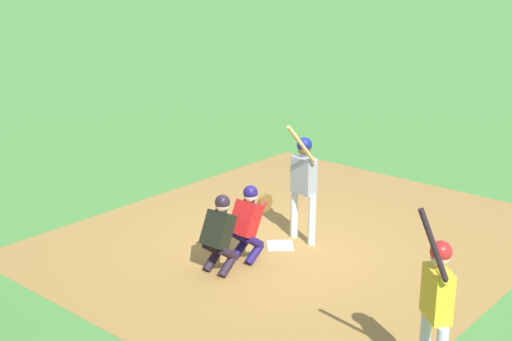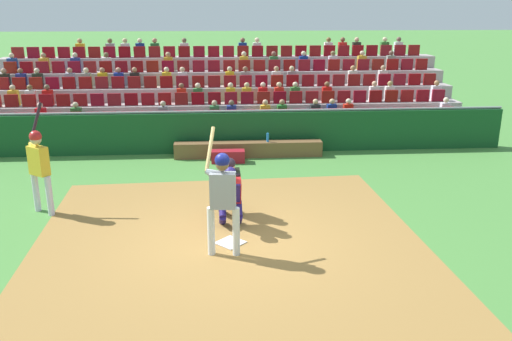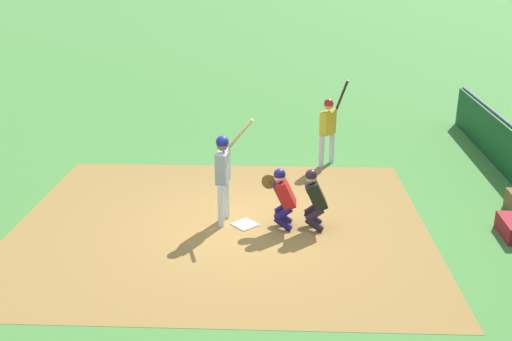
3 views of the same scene
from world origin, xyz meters
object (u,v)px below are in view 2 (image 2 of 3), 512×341
object	(u,v)px
catcher_crouching	(230,193)
water_bottle_on_bench	(268,137)
home_plate_umpire	(230,183)
home_plate_marker	(230,242)
equipment_duffel_bag	(228,156)
dugout_bench	(248,149)
batter_at_plate	(222,192)
on_deck_batter	(39,162)

from	to	relation	value
catcher_crouching	water_bottle_on_bench	distance (m)	5.17
water_bottle_on_bench	home_plate_umpire	bearing A→B (deg)	74.64
home_plate_umpire	home_plate_marker	bearing A→B (deg)	88.71
home_plate_marker	equipment_duffel_bag	distance (m)	5.28
dugout_bench	equipment_duffel_bag	world-z (taller)	dugout_bench
home_plate_marker	equipment_duffel_bag	bearing A→B (deg)	-90.85
batter_at_plate	dugout_bench	bearing A→B (deg)	-97.43
batter_at_plate	equipment_duffel_bag	world-z (taller)	batter_at_plate
home_plate_marker	on_deck_batter	world-z (taller)	on_deck_batter
equipment_duffel_bag	batter_at_plate	bearing A→B (deg)	88.40
catcher_crouching	on_deck_batter	size ratio (longest dim) A/B	0.56
home_plate_marker	batter_at_plate	size ratio (longest dim) A/B	0.20
batter_at_plate	water_bottle_on_bench	bearing A→B (deg)	-102.42
batter_at_plate	equipment_duffel_bag	xyz separation A→B (m)	(-0.21, -5.72, -1.00)
home_plate_umpire	dugout_bench	world-z (taller)	home_plate_umpire
home_plate_umpire	water_bottle_on_bench	xyz separation A→B (m)	(-1.20, -4.38, -0.13)
catcher_crouching	water_bottle_on_bench	bearing A→B (deg)	-103.60
water_bottle_on_bench	equipment_duffel_bag	bearing A→B (deg)	23.53
home_plate_marker	on_deck_batter	bearing A→B (deg)	-24.86
catcher_crouching	equipment_duffel_bag	size ratio (longest dim) A/B	1.39
equipment_duffel_bag	home_plate_marker	bearing A→B (deg)	89.68
on_deck_batter	batter_at_plate	bearing A→B (deg)	149.15
dugout_bench	equipment_duffel_bag	bearing A→B (deg)	41.55
home_plate_marker	batter_at_plate	world-z (taller)	batter_at_plate
home_plate_umpire	water_bottle_on_bench	world-z (taller)	home_plate_umpire
batter_at_plate	on_deck_batter	size ratio (longest dim) A/B	0.96
catcher_crouching	home_plate_umpire	xyz separation A→B (m)	(-0.01, -0.64, -0.02)
dugout_bench	water_bottle_on_bench	size ratio (longest dim) A/B	16.35
water_bottle_on_bench	home_plate_marker	bearing A→B (deg)	77.93
batter_at_plate	on_deck_batter	xyz separation A→B (m)	(3.76, -2.25, -0.05)
home_plate_marker	on_deck_batter	size ratio (longest dim) A/B	0.19
on_deck_batter	dugout_bench	bearing A→B (deg)	-138.80
home_plate_marker	catcher_crouching	world-z (taller)	catcher_crouching
water_bottle_on_bench	catcher_crouching	bearing A→B (deg)	76.40
home_plate_marker	batter_at_plate	xyz separation A→B (m)	(0.13, 0.44, 1.15)
batter_at_plate	equipment_duffel_bag	bearing A→B (deg)	-92.12
home_plate_marker	catcher_crouching	xyz separation A→B (m)	(-0.02, -0.76, 0.70)
dugout_bench	on_deck_batter	xyz separation A→B (m)	(4.58, 4.01, 0.90)
home_plate_marker	home_plate_umpire	bearing A→B (deg)	-91.29
water_bottle_on_bench	on_deck_batter	xyz separation A→B (m)	(5.13, 3.98, 0.55)
dugout_bench	catcher_crouching	bearing A→B (deg)	82.55
batter_at_plate	home_plate_marker	bearing A→B (deg)	-106.92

